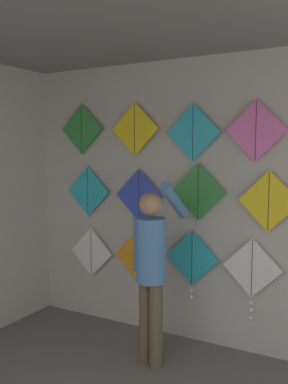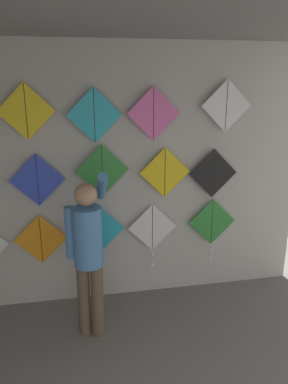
{
  "view_description": "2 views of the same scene",
  "coord_description": "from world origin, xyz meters",
  "px_view_note": "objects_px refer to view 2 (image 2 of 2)",
  "views": [
    {
      "loc": [
        1.59,
        0.16,
        1.92
      ],
      "look_at": [
        -0.41,
        3.75,
        1.51
      ],
      "focal_mm": 40.0,
      "sensor_mm": 36.0,
      "label": 1
    },
    {
      "loc": [
        -0.23,
        0.2,
        2.45
      ],
      "look_at": [
        0.45,
        3.75,
        1.33
      ],
      "focal_mm": 35.0,
      "sensor_mm": 36.0,
      "label": 2
    }
  ],
  "objects_px": {
    "kite_8": "(165,172)",
    "kite_13": "(154,114)",
    "kite_11": "(26,111)",
    "kite_12": "(94,115)",
    "kite_2": "(99,232)",
    "kite_6": "(37,180)",
    "kite_14": "(226,106)",
    "shopkeeper": "(88,247)",
    "kite_1": "(41,239)",
    "kite_7": "(102,170)",
    "kite_4": "(212,225)",
    "kite_3": "(152,231)",
    "kite_9": "(213,173)"
  },
  "relations": [
    {
      "from": "kite_1",
      "to": "kite_12",
      "type": "bearing_deg",
      "value": 0.0
    },
    {
      "from": "kite_1",
      "to": "kite_9",
      "type": "distance_m",
      "value": 2.0
    },
    {
      "from": "kite_8",
      "to": "kite_13",
      "type": "bearing_deg",
      "value": 180.0
    },
    {
      "from": "kite_4",
      "to": "kite_14",
      "type": "relative_size",
      "value": 1.38
    },
    {
      "from": "shopkeeper",
      "to": "kite_6",
      "type": "relative_size",
      "value": 2.98
    },
    {
      "from": "kite_11",
      "to": "kite_14",
      "type": "xyz_separation_m",
      "value": [
        2.03,
        0.0,
        0.02
      ]
    },
    {
      "from": "kite_3",
      "to": "kite_6",
      "type": "xyz_separation_m",
      "value": [
        -1.2,
        0.0,
        0.65
      ]
    },
    {
      "from": "kite_3",
      "to": "kite_2",
      "type": "bearing_deg",
      "value": 179.97
    },
    {
      "from": "kite_6",
      "to": "kite_7",
      "type": "distance_m",
      "value": 0.66
    },
    {
      "from": "kite_3",
      "to": "kite_7",
      "type": "relative_size",
      "value": 1.38
    },
    {
      "from": "kite_11",
      "to": "kite_1",
      "type": "bearing_deg",
      "value": 0.0
    },
    {
      "from": "kite_2",
      "to": "kite_14",
      "type": "distance_m",
      "value": 1.91
    },
    {
      "from": "kite_2",
      "to": "kite_6",
      "type": "distance_m",
      "value": 0.86
    },
    {
      "from": "kite_2",
      "to": "kite_9",
      "type": "distance_m",
      "value": 1.41
    },
    {
      "from": "kite_6",
      "to": "kite_14",
      "type": "bearing_deg",
      "value": 0.0
    },
    {
      "from": "kite_8",
      "to": "kite_14",
      "type": "xyz_separation_m",
      "value": [
        0.65,
        0.0,
        0.69
      ]
    },
    {
      "from": "shopkeeper",
      "to": "kite_3",
      "type": "distance_m",
      "value": 0.95
    },
    {
      "from": "kite_3",
      "to": "kite_6",
      "type": "bearing_deg",
      "value": 179.95
    },
    {
      "from": "shopkeeper",
      "to": "kite_1",
      "type": "xyz_separation_m",
      "value": [
        -0.48,
        0.58,
        -0.14
      ]
    },
    {
      "from": "shopkeeper",
      "to": "kite_14",
      "type": "relative_size",
      "value": 2.98
    },
    {
      "from": "kite_6",
      "to": "kite_13",
      "type": "relative_size",
      "value": 1.0
    },
    {
      "from": "kite_9",
      "to": "kite_8",
      "type": "bearing_deg",
      "value": 180.0
    },
    {
      "from": "shopkeeper",
      "to": "kite_3",
      "type": "xyz_separation_m",
      "value": [
        0.74,
        0.58,
        -0.14
      ]
    },
    {
      "from": "kite_2",
      "to": "kite_3",
      "type": "xyz_separation_m",
      "value": [
        0.59,
        -0.0,
        -0.04
      ]
    },
    {
      "from": "kite_2",
      "to": "kite_7",
      "type": "xyz_separation_m",
      "value": [
        0.06,
        0.0,
        0.68
      ]
    },
    {
      "from": "kite_9",
      "to": "kite_14",
      "type": "height_order",
      "value": "kite_14"
    },
    {
      "from": "kite_3",
      "to": "kite_4",
      "type": "relative_size",
      "value": 1.0
    },
    {
      "from": "kite_4",
      "to": "kite_8",
      "type": "relative_size",
      "value": 1.38
    },
    {
      "from": "kite_1",
      "to": "kite_13",
      "type": "relative_size",
      "value": 1.0
    },
    {
      "from": "kite_2",
      "to": "kite_3",
      "type": "relative_size",
      "value": 0.91
    },
    {
      "from": "kite_1",
      "to": "kite_9",
      "type": "xyz_separation_m",
      "value": [
        1.89,
        0.0,
        0.63
      ]
    },
    {
      "from": "kite_6",
      "to": "kite_8",
      "type": "height_order",
      "value": "kite_8"
    },
    {
      "from": "shopkeeper",
      "to": "kite_2",
      "type": "distance_m",
      "value": 0.61
    },
    {
      "from": "kite_8",
      "to": "kite_14",
      "type": "bearing_deg",
      "value": 0.0
    },
    {
      "from": "kite_3",
      "to": "kite_14",
      "type": "bearing_deg",
      "value": 0.07
    },
    {
      "from": "kite_7",
      "to": "kite_14",
      "type": "relative_size",
      "value": 1.0
    },
    {
      "from": "kite_12",
      "to": "kite_14",
      "type": "height_order",
      "value": "kite_14"
    },
    {
      "from": "kite_1",
      "to": "kite_14",
      "type": "height_order",
      "value": "kite_14"
    },
    {
      "from": "kite_3",
      "to": "kite_13",
      "type": "xyz_separation_m",
      "value": [
        0.0,
        0.0,
        1.29
      ]
    },
    {
      "from": "kite_9",
      "to": "kite_14",
      "type": "bearing_deg",
      "value": 0.0
    },
    {
      "from": "kite_6",
      "to": "kite_7",
      "type": "xyz_separation_m",
      "value": [
        0.66,
        0.0,
        0.07
      ]
    },
    {
      "from": "kite_4",
      "to": "kite_6",
      "type": "xyz_separation_m",
      "value": [
        -1.9,
        0.0,
        0.64
      ]
    },
    {
      "from": "kite_7",
      "to": "kite_13",
      "type": "xyz_separation_m",
      "value": [
        0.54,
        0.0,
        0.57
      ]
    },
    {
      "from": "kite_13",
      "to": "kite_14",
      "type": "relative_size",
      "value": 1.0
    },
    {
      "from": "kite_3",
      "to": "kite_13",
      "type": "bearing_deg",
      "value": 14.59
    },
    {
      "from": "kite_11",
      "to": "kite_12",
      "type": "relative_size",
      "value": 1.0
    },
    {
      "from": "kite_7",
      "to": "kite_12",
      "type": "relative_size",
      "value": 1.0
    },
    {
      "from": "kite_7",
      "to": "kite_3",
      "type": "bearing_deg",
      "value": -0.11
    },
    {
      "from": "shopkeeper",
      "to": "kite_6",
      "type": "xyz_separation_m",
      "value": [
        -0.46,
        0.58,
        0.51
      ]
    },
    {
      "from": "kite_12",
      "to": "kite_3",
      "type": "bearing_deg",
      "value": -0.1
    }
  ]
}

